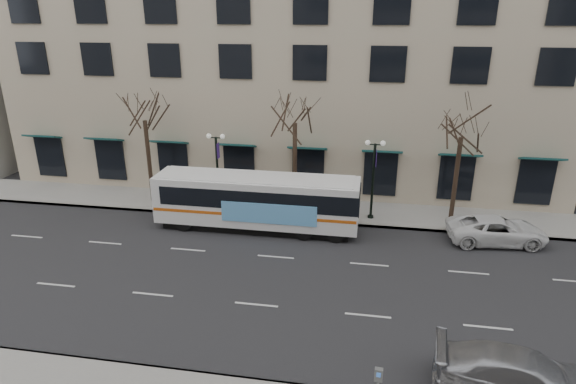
% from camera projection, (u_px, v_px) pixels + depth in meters
% --- Properties ---
extents(ground, '(160.00, 160.00, 0.00)m').
position_uv_depth(ground, '(267.00, 279.00, 23.91)').
color(ground, black).
rests_on(ground, ground).
extents(sidewalk_far, '(80.00, 4.00, 0.15)m').
position_uv_depth(sidewalk_far, '(370.00, 214.00, 31.40)').
color(sidewalk_far, gray).
rests_on(sidewalk_far, ground).
extents(building_hotel, '(40.00, 20.00, 24.00)m').
position_uv_depth(building_hotel, '(294.00, 18.00, 39.39)').
color(building_hotel, '#BCA98F').
rests_on(building_hotel, ground).
extents(tree_far_left, '(3.60, 3.60, 8.34)m').
position_uv_depth(tree_far_left, '(143.00, 106.00, 31.26)').
color(tree_far_left, black).
rests_on(tree_far_left, ground).
extents(tree_far_mid, '(3.60, 3.60, 8.55)m').
position_uv_depth(tree_far_mid, '(295.00, 108.00, 29.61)').
color(tree_far_mid, black).
rests_on(tree_far_mid, ground).
extents(tree_far_right, '(3.60, 3.60, 8.06)m').
position_uv_depth(tree_far_right, '(463.00, 121.00, 28.20)').
color(tree_far_right, black).
rests_on(tree_far_right, ground).
extents(lamp_post_left, '(1.22, 0.45, 5.21)m').
position_uv_depth(lamp_post_left, '(217.00, 168.00, 31.23)').
color(lamp_post_left, black).
rests_on(lamp_post_left, ground).
extents(lamp_post_right, '(1.22, 0.45, 5.21)m').
position_uv_depth(lamp_post_right, '(373.00, 176.00, 29.66)').
color(lamp_post_right, black).
rests_on(lamp_post_right, ground).
extents(city_bus, '(12.27, 2.74, 3.33)m').
position_uv_depth(city_bus, '(258.00, 200.00, 28.90)').
color(city_bus, white).
rests_on(city_bus, ground).
extents(silver_car, '(6.03, 3.04, 1.68)m').
position_uv_depth(silver_car, '(522.00, 377.00, 16.29)').
color(silver_car, '#A6A8AE').
rests_on(silver_car, ground).
extents(white_pickup, '(5.73, 3.08, 1.53)m').
position_uv_depth(white_pickup, '(497.00, 230.00, 27.45)').
color(white_pickup, white).
rests_on(white_pickup, ground).
extents(pay_station, '(0.28, 0.20, 1.27)m').
position_uv_depth(pay_station, '(378.00, 377.00, 15.95)').
color(pay_station, slate).
rests_on(pay_station, sidewalk_near).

